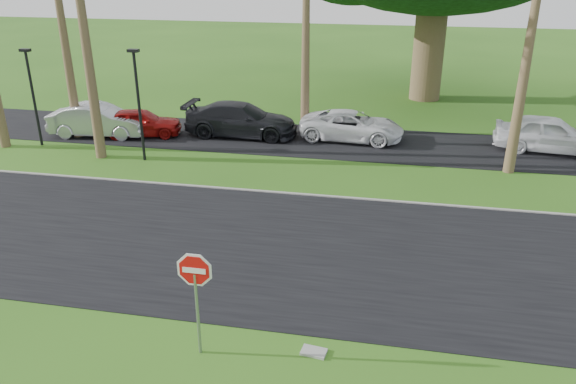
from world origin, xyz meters
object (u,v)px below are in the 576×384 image
(stop_sign_near, at_px, (195,283))
(car_dark, at_px, (241,120))
(car_silver, at_px, (99,121))
(car_pickup, at_px, (550,134))
(car_red, at_px, (140,123))
(car_minivan, at_px, (352,126))

(stop_sign_near, distance_m, car_dark, 16.03)
(car_silver, height_order, car_dark, car_dark)
(car_silver, relative_size, car_pickup, 0.99)
(car_red, xyz_separation_m, car_dark, (4.74, 0.98, 0.12))
(car_dark, height_order, car_pickup, car_pickup)
(stop_sign_near, xyz_separation_m, car_pickup, (10.59, 15.96, -0.98))
(stop_sign_near, bearing_deg, car_minivan, 83.22)
(car_silver, bearing_deg, stop_sign_near, -150.97)
(stop_sign_near, height_order, car_silver, stop_sign_near)
(car_silver, bearing_deg, car_red, -85.17)
(car_red, xyz_separation_m, car_pickup, (18.69, 1.31, 0.13))
(car_red, distance_m, car_dark, 4.84)
(stop_sign_near, distance_m, car_pickup, 19.18)
(stop_sign_near, bearing_deg, car_silver, 125.04)
(car_dark, relative_size, car_minivan, 1.12)
(stop_sign_near, height_order, car_red, stop_sign_near)
(stop_sign_near, bearing_deg, car_red, 118.92)
(car_minivan, distance_m, car_pickup, 8.69)
(stop_sign_near, relative_size, car_silver, 0.57)
(car_dark, xyz_separation_m, car_pickup, (13.95, 0.32, 0.01))
(stop_sign_near, relative_size, car_pickup, 0.56)
(car_red, xyz_separation_m, car_minivan, (10.00, 1.34, 0.01))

